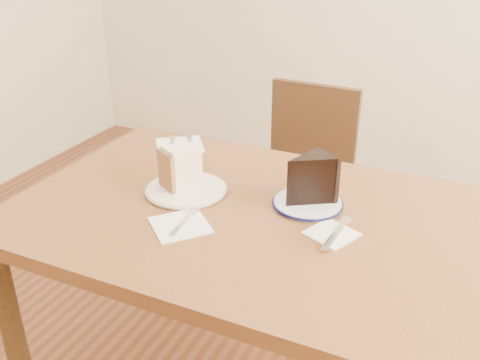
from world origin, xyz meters
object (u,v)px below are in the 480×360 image
table (245,242)px  chocolate_cake (307,182)px  plate_navy (308,203)px  carrot_cake (185,167)px  plate_cream (186,190)px  chair_far (299,185)px

table → chocolate_cake: bearing=33.5°
plate_navy → carrot_cake: carrot_cake is taller
chocolate_cake → plate_cream: bearing=49.8°
chair_far → chocolate_cake: bearing=112.0°
chair_far → carrot_cake: bearing=82.7°
chair_far → table: bearing=99.5°
chair_far → plate_navy: chair_far is taller
chair_far → chocolate_cake: (0.22, -0.63, 0.34)m
table → chair_far: size_ratio=1.41×
chair_far → plate_navy: size_ratio=4.81×
chair_far → plate_cream: size_ratio=3.99×
chair_far → plate_cream: bearing=84.2°
table → carrot_cake: size_ratio=11.09×
chair_far → chocolate_cake: chocolate_cake is taller
plate_cream → plate_navy: bearing=11.3°
table → chocolate_cake: chocolate_cake is taller
plate_navy → chocolate_cake: size_ratio=1.46×
plate_navy → chocolate_cake: bearing=-157.7°
chocolate_cake → chair_far: bearing=-31.8°
table → carrot_cake: 0.26m
table → chair_far: 0.74m
carrot_cake → plate_navy: bearing=37.7°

